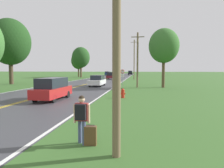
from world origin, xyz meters
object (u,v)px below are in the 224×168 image
object	(u,v)px
tree_mid_treeline	(79,61)
car_white_sedan_mid_near	(97,81)
fire_hydrant	(123,93)
tree_right_cluster	(81,57)
traffic_sign	(122,74)
tree_left_verge	(10,42)
car_red_van_approaching	(52,89)
car_black_suv_distant	(130,73)
hitchhiker_person	(81,115)
tree_far_back	(164,46)
suitcase	(91,136)
car_maroon_suv_mid_far	(111,75)
car_dark_blue_suv_receding	(107,73)

from	to	relation	value
tree_mid_treeline	car_white_sedan_mid_near	bearing A→B (deg)	-68.12
fire_hydrant	tree_right_cluster	size ratio (longest dim) A/B	0.09
fire_hydrant	traffic_sign	xyz separation A→B (m)	(-1.06, 11.21, 1.46)
fire_hydrant	tree_right_cluster	xyz separation A→B (m)	(-16.61, 41.84, 5.69)
tree_left_verge	car_red_van_approaching	bearing A→B (deg)	-46.86
tree_left_verge	car_black_suv_distant	xyz separation A→B (m)	(17.25, 56.43, -6.08)
hitchhiker_person	tree_far_back	size ratio (longest dim) A/B	0.21
suitcase	tree_mid_treeline	world-z (taller)	tree_mid_treeline
hitchhiker_person	car_white_sedan_mid_near	distance (m)	23.41
traffic_sign	car_maroon_suv_mid_far	world-z (taller)	traffic_sign
traffic_sign	car_dark_blue_suv_receding	distance (m)	54.19
suitcase	car_maroon_suv_mid_far	distance (m)	44.74
hitchhiker_person	tree_right_cluster	distance (m)	55.61
tree_far_back	car_red_van_approaching	distance (m)	17.00
suitcase	car_black_suv_distant	xyz separation A→B (m)	(-2.86, 81.12, 0.68)
car_white_sedan_mid_near	tree_mid_treeline	bearing A→B (deg)	-157.12
hitchhiker_person	suitcase	world-z (taller)	hitchhiker_person
tree_mid_treeline	tree_far_back	bearing A→B (deg)	-56.88
tree_mid_treeline	car_dark_blue_suv_receding	size ratio (longest dim) A/B	1.66
car_white_sedan_mid_near	hitchhiker_person	bearing A→B (deg)	12.10
tree_left_verge	traffic_sign	bearing A→B (deg)	-7.01
tree_far_back	car_dark_blue_suv_receding	size ratio (longest dim) A/B	1.65
hitchhiker_person	tree_right_cluster	size ratio (longest dim) A/B	0.18
tree_mid_treeline	tree_right_cluster	size ratio (longest dim) A/B	0.88
traffic_sign	tree_mid_treeline	bearing A→B (deg)	116.66
tree_far_back	tree_right_cluster	bearing A→B (deg)	124.31
car_maroon_suv_mid_far	car_black_suv_distant	xyz separation A→B (m)	(3.14, 36.79, 0.06)
suitcase	car_red_van_approaching	distance (m)	10.76
fire_hydrant	car_black_suv_distant	size ratio (longest dim) A/B	0.18
tree_left_verge	tree_mid_treeline	xyz separation A→B (m)	(1.23, 33.33, -1.75)
car_dark_blue_suv_receding	car_white_sedan_mid_near	bearing A→B (deg)	-173.68
tree_left_verge	tree_right_cluster	distance (m)	28.52
tree_right_cluster	tree_far_back	xyz separation A→B (m)	(21.24, -31.12, -0.43)
traffic_sign	tree_left_verge	bearing A→B (deg)	172.99
car_maroon_suv_mid_far	car_white_sedan_mid_near	bearing A→B (deg)	3.33
tree_mid_treeline	car_maroon_suv_mid_far	xyz separation A→B (m)	(12.89, -13.69, -4.39)
traffic_sign	tree_mid_treeline	distance (m)	40.07
fire_hydrant	car_dark_blue_suv_receding	bearing A→B (deg)	100.67
car_maroon_suv_mid_far	car_dark_blue_suv_receding	world-z (taller)	car_maroon_suv_mid_far
fire_hydrant	car_maroon_suv_mid_far	world-z (taller)	car_maroon_suv_mid_far
hitchhiker_person	car_dark_blue_suv_receding	distance (m)	76.27
car_red_van_approaching	car_maroon_suv_mid_far	size ratio (longest dim) A/B	1.13
suitcase	traffic_sign	world-z (taller)	traffic_sign
traffic_sign	car_dark_blue_suv_receding	size ratio (longest dim) A/B	0.51
tree_right_cluster	car_white_sedan_mid_near	bearing A→B (deg)	-68.68
tree_left_verge	car_maroon_suv_mid_far	world-z (taller)	tree_left_verge
car_white_sedan_mid_near	car_maroon_suv_mid_far	bearing A→B (deg)	-175.83
tree_left_verge	suitcase	bearing A→B (deg)	-50.84
car_red_van_approaching	tree_mid_treeline	bearing A→B (deg)	-163.43
car_maroon_suv_mid_far	tree_right_cluster	bearing A→B (deg)	-129.23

